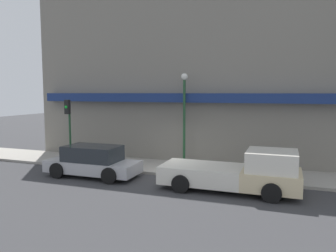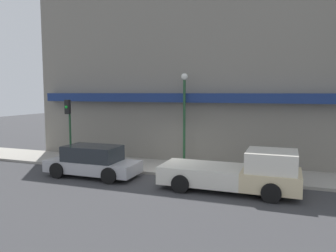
% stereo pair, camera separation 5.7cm
% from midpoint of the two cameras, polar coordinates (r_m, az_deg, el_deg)
% --- Properties ---
extents(ground_plane, '(80.00, 80.00, 0.00)m').
position_cam_midpoint_polar(ground_plane, '(16.07, -0.10, -8.79)').
color(ground_plane, '#38383A').
extents(sidewalk, '(36.00, 3.02, 0.14)m').
position_cam_midpoint_polar(sidewalk, '(17.44, 1.62, -7.39)').
color(sidewalk, '#9E998E').
rests_on(sidewalk, ground).
extents(building, '(19.80, 3.80, 10.31)m').
position_cam_midpoint_polar(building, '(19.87, 4.46, 8.96)').
color(building, gray).
rests_on(building, ground).
extents(pickup_truck, '(5.68, 2.31, 1.77)m').
position_cam_midpoint_polar(pickup_truck, '(13.91, 12.10, -7.92)').
color(pickup_truck, beige).
rests_on(pickup_truck, ground).
extents(parked_car, '(4.55, 2.00, 1.51)m').
position_cam_midpoint_polar(parked_car, '(16.36, -13.05, -6.03)').
color(parked_car, '#ADADB2').
rests_on(parked_car, ground).
extents(fire_hydrant, '(0.17, 0.17, 0.70)m').
position_cam_midpoint_polar(fire_hydrant, '(16.06, 3.15, -7.04)').
color(fire_hydrant, yellow).
rests_on(fire_hydrant, sidewalk).
extents(street_lamp, '(0.36, 0.36, 4.95)m').
position_cam_midpoint_polar(street_lamp, '(17.62, 2.76, 3.29)').
color(street_lamp, '#1E4728').
rests_on(street_lamp, sidewalk).
extents(traffic_light, '(0.28, 0.42, 3.53)m').
position_cam_midpoint_polar(traffic_light, '(19.18, -17.00, 1.13)').
color(traffic_light, '#1E4728').
rests_on(traffic_light, sidewalk).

